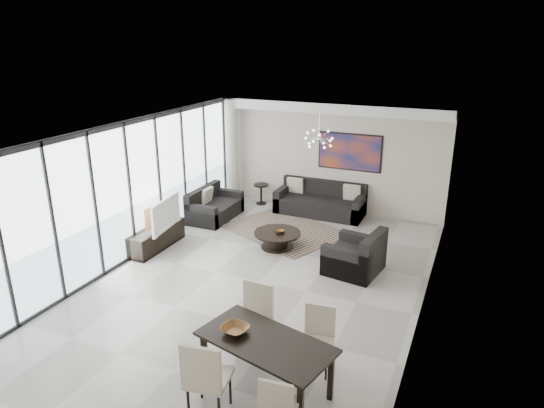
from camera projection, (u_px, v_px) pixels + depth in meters
The scene contains 20 objects.
room_shell at pixel (282, 215), 8.72m from camera, with size 6.00×9.00×2.90m.
window_wall at pixel (133, 191), 9.97m from camera, with size 0.37×8.95×2.90m.
soffit at pixel (331, 108), 12.18m from camera, with size 5.98×0.40×0.26m, color white.
painting at pixel (350, 152), 12.50m from camera, with size 1.68×0.04×0.98m, color #A74017.
chandelier at pixel (319, 139), 10.65m from camera, with size 0.66×0.66×0.71m.
rug at pixel (285, 230), 11.83m from camera, with size 2.65×2.04×0.01m, color black.
coffee_table at pixel (277, 239), 10.82m from camera, with size 1.05×1.05×0.37m.
bowl_coffee at pixel (279, 231), 10.72m from camera, with size 0.23×0.23×0.07m, color brown.
sofa_main at pixel (320, 203), 12.85m from camera, with size 2.31×0.95×0.84m.
loveseat at pixel (214, 208), 12.55m from camera, with size 0.88×1.57×0.79m.
armchair at pixel (356, 258), 9.67m from camera, with size 1.14×1.18×0.88m.
side_table at pixel (261, 191), 13.55m from camera, with size 0.42×0.42×0.58m.
tv_console at pixel (157, 238), 10.78m from camera, with size 0.44×1.56×0.49m, color black.
television at pixel (161, 214), 10.53m from camera, with size 1.19×0.16×0.68m, color gray.
dining_table at pixel (266, 346), 6.34m from camera, with size 1.96×1.30×0.75m.
dining_chair_sw at pixel (205, 375), 5.84m from camera, with size 0.58×0.58×1.11m.
dining_chair_se at pixel (278, 405), 5.55m from camera, with size 0.45×0.45×0.89m.
dining_chair_nw at pixel (255, 312), 7.21m from camera, with size 0.50×0.50×1.06m.
dining_chair_ne at pixel (318, 333), 6.82m from camera, with size 0.49×0.49×0.95m.
bowl_dining at pixel (235, 329), 6.48m from camera, with size 0.36×0.36×0.09m, color brown.
Camera 1 is at (3.58, -7.55, 4.52)m, focal length 32.00 mm.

